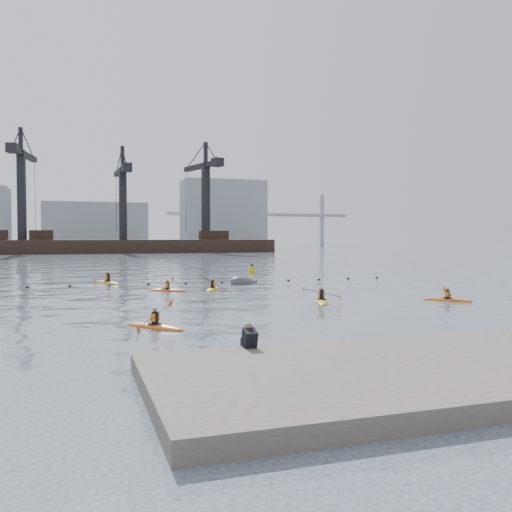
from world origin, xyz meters
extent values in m
plane|color=#313B48|center=(0.00, 0.00, 0.00)|extent=(400.00, 400.00, 0.00)
cube|color=#4C443D|center=(0.00, -9.00, 0.00)|extent=(18.00, 7.00, 1.00)
cube|color=black|center=(-5.50, -5.80, 0.78)|extent=(0.38, 0.60, 0.67)
cube|color=black|center=(-5.50, -5.58, 0.62)|extent=(0.34, 0.40, 0.24)
sphere|color=#8C6651|center=(-5.50, -5.70, 1.16)|extent=(0.21, 0.21, 0.21)
sphere|color=black|center=(-14.00, 22.66, 0.03)|extent=(0.24, 0.24, 0.24)
sphere|color=black|center=(-11.00, 22.75, 0.03)|extent=(0.24, 0.24, 0.24)
sphere|color=black|center=(-8.00, 22.72, 0.03)|extent=(0.24, 0.24, 0.24)
sphere|color=black|center=(-5.00, 22.58, 0.03)|extent=(0.24, 0.24, 0.24)
sphere|color=black|center=(-2.00, 22.41, 0.03)|extent=(0.24, 0.24, 0.24)
sphere|color=black|center=(1.00, 22.28, 0.03)|extent=(0.24, 0.24, 0.24)
sphere|color=black|center=(4.00, 22.25, 0.03)|extent=(0.24, 0.24, 0.24)
sphere|color=black|center=(7.00, 22.34, 0.03)|extent=(0.24, 0.24, 0.24)
sphere|color=black|center=(10.00, 22.50, 0.03)|extent=(0.24, 0.24, 0.24)
sphere|color=black|center=(13.00, 22.66, 0.03)|extent=(0.24, 0.24, 0.24)
sphere|color=black|center=(16.00, 22.75, 0.03)|extent=(0.24, 0.24, 0.24)
cube|color=black|center=(0.00, 110.00, 0.85)|extent=(72.00, 12.00, 4.50)
cube|color=black|center=(-18.00, 110.00, 4.20)|extent=(5.00, 3.00, 2.20)
cube|color=black|center=(22.00, 110.00, 4.20)|extent=(7.00, 3.00, 2.20)
cube|color=black|center=(-22.00, 110.00, 13.10)|extent=(1.85, 1.85, 20.00)
cube|color=black|center=(-21.53, 112.66, 22.50)|extent=(4.31, 17.93, 1.20)
cube|color=black|center=(-23.09, 103.80, 22.50)|extent=(2.62, 2.94, 2.00)
cube|color=black|center=(-22.00, 110.00, 25.60)|extent=(0.93, 0.93, 5.00)
cube|color=black|center=(0.00, 110.00, 11.60)|extent=(1.73, 1.73, 17.00)
cube|color=black|center=(-0.20, 112.24, 19.50)|extent=(2.50, 15.05, 1.20)
cube|color=black|center=(0.46, 104.77, 19.50)|extent=(2.42, 2.78, 2.00)
cube|color=black|center=(0.00, 110.00, 22.60)|extent=(0.87, 0.87, 5.00)
cube|color=black|center=(20.00, 110.00, 12.60)|extent=(1.96, 1.96, 19.00)
cube|color=black|center=(19.34, 112.46, 21.50)|extent=(5.56, 16.73, 1.20)
cube|color=black|center=(21.54, 104.25, 21.50)|extent=(2.80, 3.08, 2.00)
cube|color=black|center=(20.00, 110.00, 24.60)|extent=(0.98, 0.98, 5.00)
cube|color=gray|center=(-5.00, 150.00, 7.00)|extent=(30.00, 14.00, 14.00)
cube|color=gray|center=(35.00, 150.00, 11.00)|extent=(26.00, 14.00, 22.00)
cube|color=gray|center=(55.00, 170.00, 12.00)|extent=(70.00, 2.00, 1.20)
cylinder|color=gray|center=(30.00, 170.00, 10.00)|extent=(1.60, 1.60, 20.00)
cylinder|color=gray|center=(80.00, 170.00, 10.00)|extent=(1.60, 1.60, 20.00)
ellipsoid|color=orange|center=(-7.33, 1.65, 0.04)|extent=(2.46, 2.83, 0.31)
cylinder|color=black|center=(-7.33, 1.65, 0.17)|extent=(0.83, 0.83, 0.06)
cylinder|color=black|center=(-7.33, 1.65, 0.44)|extent=(0.29, 0.29, 0.51)
cube|color=orange|center=(-7.33, 1.65, 0.46)|extent=(0.41, 0.39, 0.33)
sphere|color=#8C6651|center=(-7.33, 1.65, 0.78)|extent=(0.21, 0.21, 0.21)
cylinder|color=black|center=(-7.33, 1.65, 0.54)|extent=(1.56, 1.28, 0.90)
cube|color=#D85914|center=(-8.11, 1.02, 0.14)|extent=(0.23, 0.22, 0.32)
cube|color=#D85914|center=(-6.56, 2.28, 0.94)|extent=(0.23, 0.22, 0.32)
ellipsoid|color=gold|center=(3.15, 7.45, 0.04)|extent=(1.88, 3.33, 0.33)
cylinder|color=black|center=(3.15, 7.45, 0.18)|extent=(0.81, 0.81, 0.06)
cylinder|color=black|center=(3.15, 7.45, 0.47)|extent=(0.31, 0.31, 0.54)
cube|color=orange|center=(3.15, 7.45, 0.49)|extent=(0.43, 0.35, 0.35)
sphere|color=#8C6651|center=(3.15, 7.45, 0.83)|extent=(0.22, 0.22, 0.22)
cylinder|color=black|center=(3.15, 7.45, 0.57)|extent=(2.09, 0.89, 0.51)
cube|color=#D85914|center=(2.16, 7.86, 0.79)|extent=(0.17, 0.18, 0.36)
cube|color=#D85914|center=(4.13, 7.05, 0.35)|extent=(0.17, 0.18, 0.36)
ellipsoid|color=#EB5716|center=(-4.36, 17.01, 0.04)|extent=(2.75, 2.04, 0.29)
cylinder|color=black|center=(-4.36, 17.01, 0.15)|extent=(0.75, 0.75, 0.05)
cylinder|color=black|center=(-4.36, 17.01, 0.41)|extent=(0.27, 0.27, 0.47)
cube|color=orange|center=(-4.36, 17.01, 0.42)|extent=(0.34, 0.38, 0.31)
sphere|color=#8C6651|center=(-4.36, 17.01, 0.72)|extent=(0.19, 0.19, 0.19)
cylinder|color=black|center=(-4.36, 17.01, 0.50)|extent=(1.05, 1.62, 0.63)
cube|color=#D85914|center=(-4.86, 16.24, 0.22)|extent=(0.18, 0.18, 0.31)
cube|color=#D85914|center=(-3.87, 17.79, 0.78)|extent=(0.18, 0.18, 0.31)
ellipsoid|color=yellow|center=(-1.15, 16.71, 0.04)|extent=(1.89, 3.06, 0.31)
cylinder|color=black|center=(-1.15, 16.71, 0.16)|extent=(0.77, 0.77, 0.06)
cylinder|color=black|center=(-1.15, 16.71, 0.44)|extent=(0.29, 0.29, 0.50)
cube|color=orange|center=(-1.15, 16.71, 0.45)|extent=(0.41, 0.34, 0.33)
sphere|color=#8C6651|center=(-1.15, 16.71, 0.77)|extent=(0.20, 0.20, 0.20)
cylinder|color=black|center=(-1.15, 16.71, 0.53)|extent=(1.69, 0.83, 1.10)
cube|color=#D85914|center=(-2.04, 17.14, 1.03)|extent=(0.24, 0.21, 0.31)
cube|color=#D85914|center=(-0.25, 16.29, 0.04)|extent=(0.24, 0.21, 0.31)
ellipsoid|color=#C85A12|center=(10.72, 5.87, 0.04)|extent=(2.35, 2.54, 0.29)
cylinder|color=black|center=(10.72, 5.87, 0.15)|extent=(0.76, 0.76, 0.05)
cylinder|color=black|center=(10.72, 5.87, 0.41)|extent=(0.27, 0.27, 0.47)
cube|color=orange|center=(10.72, 5.87, 0.42)|extent=(0.37, 0.36, 0.31)
sphere|color=#8C6651|center=(10.72, 5.87, 0.72)|extent=(0.19, 0.19, 0.19)
cylinder|color=black|center=(10.72, 5.87, 0.50)|extent=(1.44, 1.29, 0.64)
cube|color=#D85914|center=(11.41, 6.48, 0.21)|extent=(0.19, 0.19, 0.31)
cube|color=#D85914|center=(10.03, 5.26, 0.78)|extent=(0.19, 0.19, 0.31)
ellipsoid|color=gold|center=(-8.04, 24.72, 0.04)|extent=(2.12, 3.57, 0.36)
cylinder|color=black|center=(-8.04, 24.72, 0.19)|extent=(0.89, 0.89, 0.07)
cylinder|color=black|center=(-8.04, 24.72, 0.51)|extent=(0.34, 0.34, 0.58)
cube|color=orange|center=(-8.04, 24.72, 0.53)|extent=(0.47, 0.39, 0.38)
sphere|color=#8C6651|center=(-8.04, 24.72, 0.90)|extent=(0.24, 0.24, 0.24)
cylinder|color=black|center=(-8.04, 24.72, 0.62)|extent=(2.22, 1.02, 0.60)
cube|color=#D85914|center=(-9.08, 24.25, 0.36)|extent=(0.19, 0.20, 0.38)
cube|color=#D85914|center=(-6.99, 25.19, 0.88)|extent=(0.19, 0.20, 0.38)
ellipsoid|color=#3D4042|center=(2.47, 20.94, 0.00)|extent=(2.93, 2.11, 1.70)
cylinder|color=gold|center=(6.86, 32.25, 0.30)|extent=(0.69, 0.69, 0.89)
cone|color=black|center=(6.86, 32.25, 0.94)|extent=(0.43, 0.43, 0.35)
camera|label=1|loc=(-10.44, -21.31, 3.87)|focal=38.00mm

